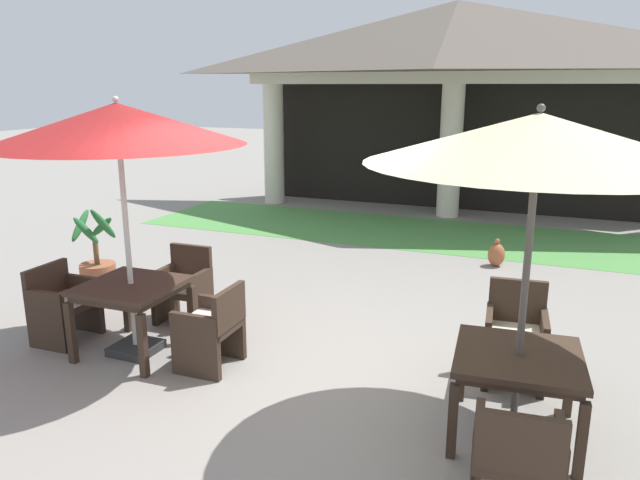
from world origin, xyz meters
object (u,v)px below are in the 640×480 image
object	(u,v)px
patio_table_mid_left	(132,293)
potted_palm_left_edge	(97,266)
patio_table_near_foreground	(518,365)
patio_chair_near_foreground_north	(515,339)
patio_chair_mid_left_north	(184,288)
patio_chair_near_foreground_south	(517,460)
patio_chair_mid_left_east	(212,328)
patio_chair_mid_left_west	(63,305)
terracotta_urn	(496,254)
patio_umbrella_mid_left	(118,126)
patio_umbrella_near_foreground	(538,141)

from	to	relation	value
patio_table_mid_left	potted_palm_left_edge	world-z (taller)	potted_palm_left_edge
patio_table_near_foreground	patio_chair_near_foreground_north	distance (m)	0.98
patio_chair_mid_left_north	potted_palm_left_edge	distance (m)	1.86
patio_chair_near_foreground_south	patio_chair_mid_left_east	distance (m)	3.13
patio_chair_mid_left_west	patio_chair_mid_left_east	bearing A→B (deg)	90.00
patio_chair_mid_left_east	terracotta_urn	size ratio (longest dim) A/B	1.91
patio_table_mid_left	patio_chair_mid_left_north	distance (m)	0.96
patio_chair_mid_left_north	terracotta_urn	xyz separation A→B (m)	(3.16, 3.68, -0.22)
patio_chair_near_foreground_south	patio_chair_mid_left_east	bearing A→B (deg)	154.62
patio_umbrella_mid_left	potted_palm_left_edge	world-z (taller)	patio_umbrella_mid_left
patio_chair_mid_left_north	patio_chair_mid_left_east	size ratio (longest dim) A/B	1.05
patio_chair_near_foreground_north	patio_chair_mid_left_west	xyz separation A→B (m)	(-4.63, -0.87, -0.02)
patio_chair_mid_left_north	patio_chair_mid_left_east	xyz separation A→B (m)	(0.95, -0.91, -0.00)
patio_chair_near_foreground_south	terracotta_urn	size ratio (longest dim) A/B	1.89
patio_chair_near_foreground_north	patio_umbrella_mid_left	xyz separation A→B (m)	(-3.70, -0.84, 1.91)
patio_table_near_foreground	patio_chair_near_foreground_north	size ratio (longest dim) A/B	1.11
patio_umbrella_near_foreground	terracotta_urn	bearing A→B (deg)	97.79
patio_chair_near_foreground_north	patio_umbrella_mid_left	distance (m)	4.25
patio_table_near_foreground	patio_chair_mid_left_east	size ratio (longest dim) A/B	1.23
patio_table_mid_left	patio_chair_mid_left_west	world-z (taller)	patio_chair_mid_left_west
patio_chair_mid_left_north	patio_chair_mid_left_west	xyz separation A→B (m)	(-0.91, -0.95, -0.00)
patio_chair_mid_left_west	patio_chair_near_foreground_north	bearing A→B (deg)	99.17
patio_table_near_foreground	patio_chair_mid_left_north	distance (m)	3.95
potted_palm_left_edge	terracotta_urn	world-z (taller)	potted_palm_left_edge
patio_umbrella_mid_left	potted_palm_left_edge	xyz separation A→B (m)	(-1.81, 1.47, -2.01)
patio_umbrella_near_foreground	patio_table_near_foreground	bearing A→B (deg)	0.00
patio_chair_near_foreground_north	patio_chair_mid_left_west	distance (m)	4.71
patio_table_near_foreground	patio_chair_near_foreground_south	bearing A→B (deg)	-84.97
potted_palm_left_edge	patio_chair_near_foreground_north	bearing A→B (deg)	-6.50
patio_table_mid_left	potted_palm_left_edge	bearing A→B (deg)	140.88
patio_chair_mid_left_west	potted_palm_left_edge	distance (m)	1.73
patio_umbrella_mid_left	patio_table_mid_left	bearing A→B (deg)	41.19
patio_table_mid_left	patio_chair_mid_left_east	xyz separation A→B (m)	(0.93, 0.02, -0.25)
patio_table_mid_left	patio_table_near_foreground	bearing A→B (deg)	-1.75
patio_umbrella_mid_left	patio_chair_mid_left_west	distance (m)	2.14
patio_table_near_foreground	patio_umbrella_near_foreground	world-z (taller)	patio_umbrella_near_foreground
patio_table_near_foreground	patio_umbrella_near_foreground	xyz separation A→B (m)	(0.00, 0.00, 1.72)
patio_chair_near_foreground_north	terracotta_urn	world-z (taller)	patio_chair_near_foreground_north
patio_chair_near_foreground_south	patio_chair_mid_left_west	bearing A→B (deg)	162.70
patio_umbrella_near_foreground	patio_chair_mid_left_west	world-z (taller)	patio_umbrella_near_foreground
patio_table_near_foreground	patio_chair_mid_left_west	xyz separation A→B (m)	(-4.71, 0.09, -0.21)
patio_umbrella_near_foreground	patio_chair_mid_left_north	world-z (taller)	patio_umbrella_near_foreground
patio_chair_near_foreground_south	patio_chair_mid_left_north	world-z (taller)	patio_chair_mid_left_north
patio_table_mid_left	patio_chair_mid_left_east	distance (m)	0.96
patio_chair_mid_left_east	patio_umbrella_mid_left	bearing A→B (deg)	90.00
patio_table_near_foreground	patio_chair_mid_left_north	bearing A→B (deg)	164.62
patio_chair_near_foreground_north	patio_chair_mid_left_north	world-z (taller)	patio_chair_near_foreground_north
patio_chair_mid_left_east	terracotta_urn	distance (m)	5.10
patio_chair_near_foreground_south	patio_table_near_foreground	bearing A→B (deg)	90.00
patio_chair_near_foreground_north	patio_table_near_foreground	bearing A→B (deg)	90.00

